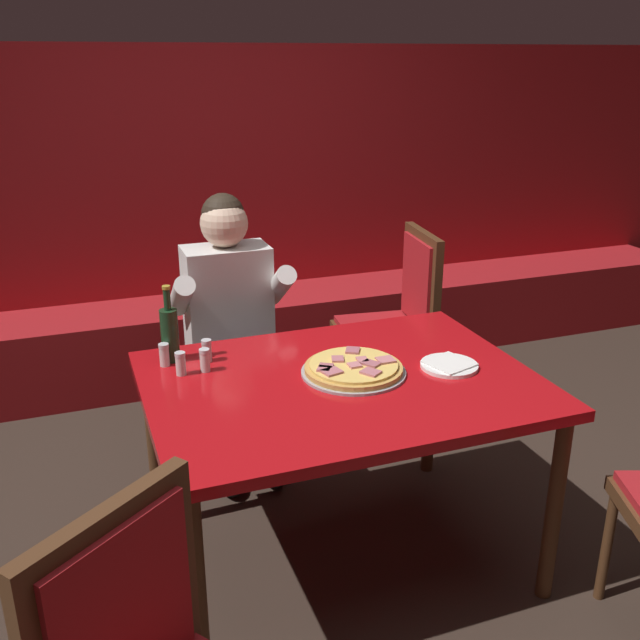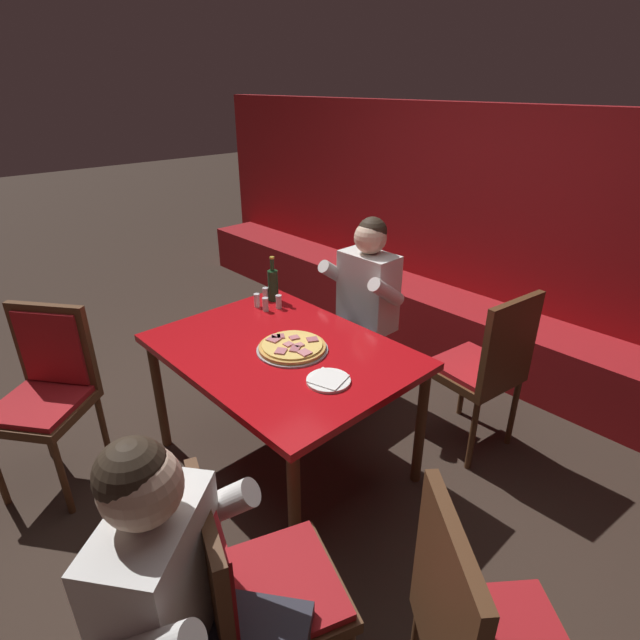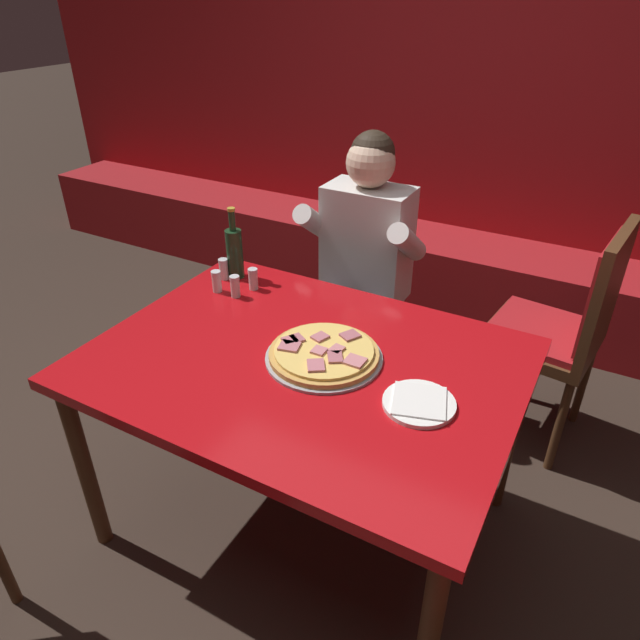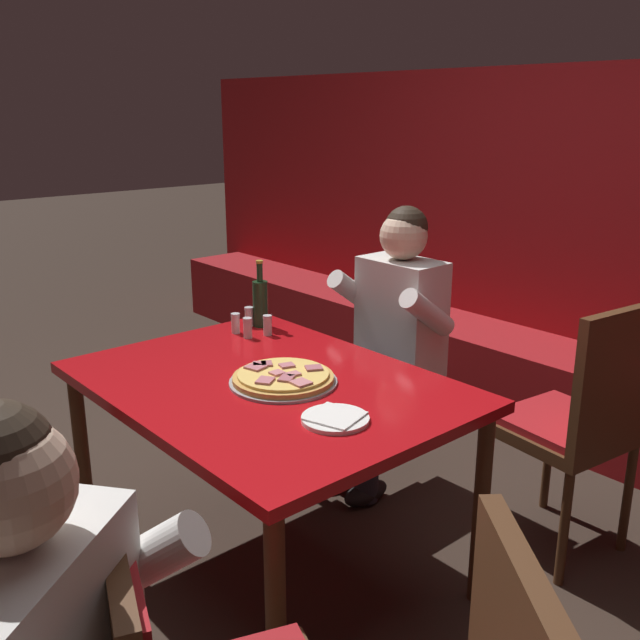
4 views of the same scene
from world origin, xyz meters
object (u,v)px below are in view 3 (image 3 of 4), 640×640
(plate_white_paper, at_px, (419,403))
(diner_seated_blue_shirt, at_px, (358,265))
(shaker_black_pepper, at_px, (253,280))
(pizza, at_px, (324,354))
(shaker_oregano, at_px, (217,282))
(main_dining_table, at_px, (304,377))
(dining_chair_near_right, at_px, (565,323))
(beer_bottle, at_px, (235,252))
(shaker_red_pepper_flakes, at_px, (224,270))
(shaker_parmesan, at_px, (235,287))

(plate_white_paper, distance_m, diner_seated_blue_shirt, 1.05)
(shaker_black_pepper, bearing_deg, pizza, -31.38)
(pizza, distance_m, shaker_black_pepper, 0.55)
(shaker_black_pepper, relative_size, shaker_oregano, 1.00)
(shaker_black_pepper, bearing_deg, diner_seated_blue_shirt, 66.71)
(main_dining_table, height_order, pizza, pizza)
(dining_chair_near_right, bearing_deg, main_dining_table, -126.14)
(diner_seated_blue_shirt, bearing_deg, beer_bottle, -127.24)
(shaker_red_pepper_flakes, height_order, diner_seated_blue_shirt, diner_seated_blue_shirt)
(diner_seated_blue_shirt, xyz_separation_m, dining_chair_near_right, (0.88, 0.13, -0.11))
(shaker_red_pepper_flakes, height_order, dining_chair_near_right, dining_chair_near_right)
(main_dining_table, distance_m, shaker_black_pepper, 0.53)
(shaker_red_pepper_flakes, distance_m, dining_chair_near_right, 1.41)
(shaker_parmesan, xyz_separation_m, dining_chair_near_right, (1.12, 0.71, -0.21))
(plate_white_paper, height_order, shaker_oregano, shaker_oregano)
(diner_seated_blue_shirt, bearing_deg, shaker_red_pepper_flakes, -127.24)
(pizza, relative_size, plate_white_paper, 1.79)
(main_dining_table, relative_size, shaker_red_pepper_flakes, 15.81)
(main_dining_table, distance_m, diner_seated_blue_shirt, 0.84)
(beer_bottle, bearing_deg, main_dining_table, -34.72)
(pizza, xyz_separation_m, dining_chair_near_right, (0.63, 0.92, -0.19))
(dining_chair_near_right, bearing_deg, shaker_red_pepper_flakes, -153.91)
(shaker_red_pepper_flakes, height_order, shaker_parmesan, same)
(beer_bottle, bearing_deg, shaker_parmesan, -54.81)
(plate_white_paper, distance_m, shaker_parmesan, 0.89)
(shaker_parmesan, distance_m, diner_seated_blue_shirt, 0.64)
(beer_bottle, xyz_separation_m, dining_chair_near_right, (1.22, 0.57, -0.28))
(beer_bottle, distance_m, shaker_red_pepper_flakes, 0.09)
(shaker_oregano, bearing_deg, main_dining_table, -23.72)
(main_dining_table, bearing_deg, shaker_red_pepper_flakes, 149.75)
(pizza, bearing_deg, shaker_black_pepper, 148.62)
(shaker_red_pepper_flakes, relative_size, shaker_parmesan, 1.00)
(main_dining_table, xyz_separation_m, shaker_parmesan, (-0.44, 0.23, 0.11))
(shaker_red_pepper_flakes, xyz_separation_m, shaker_oregano, (0.04, -0.10, 0.00))
(pizza, distance_m, shaker_parmesan, 0.53)
(plate_white_paper, bearing_deg, main_dining_table, 173.89)
(main_dining_table, distance_m, shaker_oregano, 0.58)
(shaker_oregano, height_order, shaker_parmesan, same)
(shaker_black_pepper, xyz_separation_m, shaker_parmesan, (-0.02, -0.08, 0.00))
(beer_bottle, bearing_deg, pizza, -29.98)
(shaker_red_pepper_flakes, relative_size, dining_chair_near_right, 0.08)
(shaker_oregano, bearing_deg, plate_white_paper, -16.36)
(shaker_red_pepper_flakes, bearing_deg, pizza, -25.79)
(pizza, xyz_separation_m, plate_white_paper, (0.35, -0.07, -0.01))
(shaker_oregano, distance_m, dining_chair_near_right, 1.42)
(beer_bottle, height_order, diner_seated_blue_shirt, diner_seated_blue_shirt)
(beer_bottle, distance_m, dining_chair_near_right, 1.38)
(dining_chair_near_right, bearing_deg, diner_seated_blue_shirt, -171.80)
(plate_white_paper, xyz_separation_m, beer_bottle, (-0.94, 0.41, 0.10))
(pizza, xyz_separation_m, beer_bottle, (-0.59, 0.34, 0.09))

